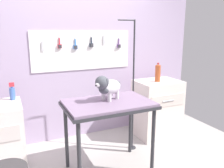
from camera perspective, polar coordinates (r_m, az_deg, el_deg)
rear_wall_panel at (r=3.65m, az=-7.97°, el=4.69°), size 4.00×0.11×2.30m
grooming_table at (r=2.72m, az=-0.85°, el=-6.14°), size 1.01×0.67×0.88m
grooming_arm at (r=3.22m, az=5.07°, el=-1.89°), size 0.30×0.11×1.82m
dog at (r=2.69m, az=-1.04°, el=-0.67°), size 0.41×0.31×0.31m
cabinet_right at (r=3.84m, az=10.96°, el=-5.82°), size 0.68×0.54×0.90m
shampoo_bottle at (r=3.03m, az=-23.23°, el=-1.92°), size 0.06×0.06×0.21m
soda_bottle at (r=3.64m, az=11.15°, el=2.70°), size 0.08×0.08×0.29m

